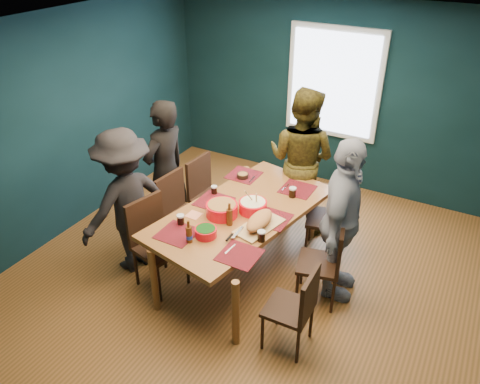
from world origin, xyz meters
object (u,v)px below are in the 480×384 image
at_px(dining_table, 242,216).
at_px(person_near_left, 126,202).
at_px(person_right, 341,222).
at_px(chair_right_far, 335,213).
at_px(cutting_board, 259,222).
at_px(chair_left_mid, 178,208).
at_px(chair_left_near, 153,236).
at_px(bowl_herbs, 206,232).
at_px(chair_right_near, 298,305).
at_px(person_back, 301,159).
at_px(person_far_left, 165,171).
at_px(bowl_dumpling, 253,206).
at_px(bowl_salad, 222,209).
at_px(chair_left_far, 206,189).
at_px(chair_right_mid, 328,258).

distance_m(dining_table, person_near_left, 1.28).
bearing_deg(person_right, chair_right_far, 13.66).
bearing_deg(person_right, cutting_board, 109.64).
height_order(chair_left_mid, person_right, person_right).
height_order(chair_left_near, bowl_herbs, chair_left_near).
height_order(chair_right_near, person_back, person_back).
bearing_deg(person_right, person_far_left, 81.65).
height_order(chair_left_mid, chair_right_near, chair_left_mid).
height_order(chair_right_near, person_near_left, person_near_left).
bearing_deg(chair_left_near, chair_left_mid, 113.61).
bearing_deg(person_near_left, dining_table, 130.01).
relative_size(person_back, person_near_left, 1.09).
distance_m(chair_right_near, bowl_dumpling, 1.23).
bearing_deg(person_right, chair_left_near, 106.31).
height_order(chair_left_near, bowl_salad, chair_left_near).
bearing_deg(person_back, cutting_board, 99.12).
bearing_deg(chair_right_near, chair_right_far, 95.45).
xyz_separation_m(chair_left_near, person_right, (1.79, 0.80, 0.30)).
xyz_separation_m(chair_left_far, chair_left_mid, (-0.05, -0.53, 0.00)).
distance_m(chair_left_far, person_right, 1.91).
xyz_separation_m(chair_left_far, chair_right_far, (1.61, 0.27, -0.00)).
height_order(chair_left_near, bowl_dumpling, bowl_dumpling).
bearing_deg(person_near_left, chair_right_near, 99.69).
xyz_separation_m(person_near_left, bowl_dumpling, (1.28, 0.56, 0.03)).
height_order(person_right, bowl_salad, person_right).
xyz_separation_m(person_near_left, bowl_herbs, (1.08, -0.07, 0.02)).
bearing_deg(chair_left_near, bowl_salad, 49.03).
bearing_deg(chair_right_near, cutting_board, 139.77).
bearing_deg(bowl_dumpling, person_right, 8.64).
relative_size(person_right, bowl_salad, 5.34).
bearing_deg(bowl_herbs, bowl_dumpling, 72.30).
bearing_deg(bowl_dumpling, dining_table, -164.56).
height_order(person_far_left, person_near_left, person_far_left).
height_order(person_right, bowl_dumpling, person_right).
bearing_deg(chair_left_far, chair_right_far, 14.73).
distance_m(chair_left_far, person_far_left, 0.58).
bearing_deg(person_far_left, person_right, 95.52).
relative_size(person_right, bowl_herbs, 8.25).
bearing_deg(chair_right_near, bowl_salad, 152.29).
relative_size(person_far_left, cutting_board, 2.57).
distance_m(dining_table, chair_right_mid, 1.03).
height_order(dining_table, chair_right_near, chair_right_near).
relative_size(chair_left_far, person_right, 0.55).
relative_size(chair_right_mid, bowl_salad, 2.82).
bearing_deg(chair_right_near, bowl_herbs, 170.27).
distance_m(chair_right_far, chair_right_near, 1.55).
bearing_deg(person_far_left, chair_left_far, 137.56).
xyz_separation_m(chair_right_mid, person_back, (-0.84, 1.25, 0.37)).
bearing_deg(bowl_dumpling, chair_right_near, -41.96).
distance_m(dining_table, person_far_left, 1.19).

